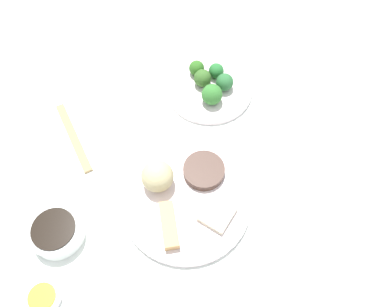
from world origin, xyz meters
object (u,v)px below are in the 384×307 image
Objects in this scene: main_plate at (187,200)px; soy_sauce_bowl at (57,232)px; sauce_ramekin_hot_mustard at (44,298)px; chopsticks_pair at (74,137)px; broccoli_plate at (209,88)px.

main_plate is 0.28m from soy_sauce_bowl.
sauce_ramekin_hot_mustard is 0.30× the size of chopsticks_pair.
broccoli_plate reaches higher than chopsticks_pair.
main_plate is at bearing 124.99° from broccoli_plate.
sauce_ramekin_hot_mustard is (-0.09, 0.09, -0.01)m from soy_sauce_bowl.
sauce_ramekin_hot_mustard is at bearing 135.55° from chopsticks_pair.
main_plate is 4.48× the size of sauce_ramekin_hot_mustard.
soy_sauce_bowl is (0.14, 0.25, 0.01)m from main_plate.
soy_sauce_bowl is (-0.05, 0.51, 0.01)m from broccoli_plate.
main_plate is 1.25× the size of broccoli_plate.
soy_sauce_bowl is 0.24m from chopsticks_pair.
main_plate reaches higher than broccoli_plate.
soy_sauce_bowl is at bearing 137.01° from chopsticks_pair.
chopsticks_pair is (0.13, 0.34, -0.00)m from broccoli_plate.
broccoli_plate is at bearing -84.72° from soy_sauce_bowl.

